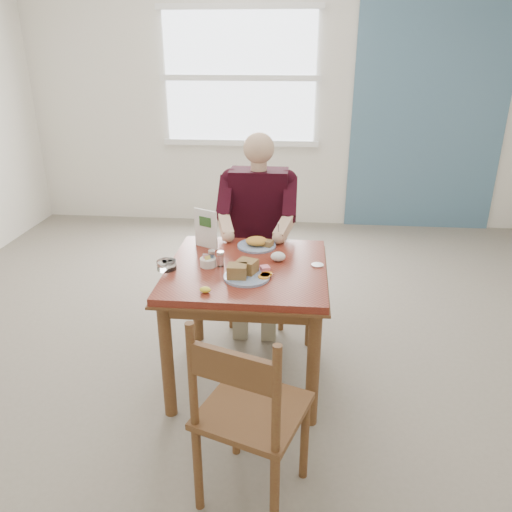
# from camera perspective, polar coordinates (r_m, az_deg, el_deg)

# --- Properties ---
(floor) EXTENTS (6.00, 6.00, 0.00)m
(floor) POSITION_cam_1_polar(r_m,az_deg,el_deg) (3.23, -0.96, -13.44)
(floor) COLOR #70685A
(floor) RESTS_ON ground
(wall_back) EXTENTS (5.50, 0.00, 5.50)m
(wall_back) POSITION_cam_1_polar(r_m,az_deg,el_deg) (5.61, 2.46, 17.64)
(wall_back) COLOR silver
(wall_back) RESTS_ON ground
(accent_panel) EXTENTS (1.60, 0.02, 2.80)m
(accent_panel) POSITION_cam_1_polar(r_m,az_deg,el_deg) (5.74, 19.34, 16.56)
(accent_panel) COLOR slate
(accent_panel) RESTS_ON ground
(lemon_wedge) EXTENTS (0.07, 0.06, 0.03)m
(lemon_wedge) POSITION_cam_1_polar(r_m,az_deg,el_deg) (2.56, -5.83, -3.86)
(lemon_wedge) COLOR yellow
(lemon_wedge) RESTS_ON table
(napkin) EXTENTS (0.09, 0.07, 0.06)m
(napkin) POSITION_cam_1_polar(r_m,az_deg,el_deg) (2.91, 2.54, -0.06)
(napkin) COLOR white
(napkin) RESTS_ON table
(metal_dish) EXTENTS (0.09, 0.09, 0.01)m
(metal_dish) POSITION_cam_1_polar(r_m,az_deg,el_deg) (2.87, 7.03, -1.04)
(metal_dish) COLOR silver
(metal_dish) RESTS_ON table
(window) EXTENTS (1.72, 0.04, 1.42)m
(window) POSITION_cam_1_polar(r_m,az_deg,el_deg) (5.60, -1.86, 19.69)
(window) COLOR white
(window) RESTS_ON wall_back
(table) EXTENTS (0.92, 0.92, 0.75)m
(table) POSITION_cam_1_polar(r_m,az_deg,el_deg) (2.89, -1.04, -3.20)
(table) COLOR maroon
(table) RESTS_ON ground
(chair_far) EXTENTS (0.42, 0.42, 0.95)m
(chair_far) POSITION_cam_1_polar(r_m,az_deg,el_deg) (3.68, 0.35, -0.01)
(chair_far) COLOR brown
(chair_far) RESTS_ON ground
(chair_near) EXTENTS (0.54, 0.54, 0.95)m
(chair_near) POSITION_cam_1_polar(r_m,az_deg,el_deg) (2.20, -0.89, -17.69)
(chair_near) COLOR brown
(chair_near) RESTS_ON ground
(diner) EXTENTS (0.53, 0.56, 1.39)m
(diner) POSITION_cam_1_polar(r_m,az_deg,el_deg) (3.48, 0.23, 4.46)
(diner) COLOR gray
(diner) RESTS_ON chair_far
(near_plate) EXTENTS (0.28, 0.28, 0.08)m
(near_plate) POSITION_cam_1_polar(r_m,az_deg,el_deg) (2.70, -1.23, -1.84)
(near_plate) COLOR white
(near_plate) RESTS_ON table
(far_plate) EXTENTS (0.32, 0.32, 0.07)m
(far_plate) POSITION_cam_1_polar(r_m,az_deg,el_deg) (3.11, 0.17, 1.47)
(far_plate) COLOR white
(far_plate) RESTS_ON table
(caddy) EXTENTS (0.10, 0.10, 0.07)m
(caddy) POSITION_cam_1_polar(r_m,az_deg,el_deg) (2.85, -5.50, -0.69)
(caddy) COLOR white
(caddy) RESTS_ON table
(shakers) EXTENTS (0.10, 0.06, 0.09)m
(shakers) POSITION_cam_1_polar(r_m,az_deg,el_deg) (2.85, -4.58, -0.26)
(shakers) COLOR white
(shakers) RESTS_ON table
(creamer) EXTENTS (0.14, 0.14, 0.05)m
(creamer) POSITION_cam_1_polar(r_m,az_deg,el_deg) (2.85, -10.18, -1.01)
(creamer) COLOR white
(creamer) RESTS_ON table
(menu) EXTENTS (0.15, 0.09, 0.24)m
(menu) POSITION_cam_1_polar(r_m,az_deg,el_deg) (3.09, -5.75, 3.14)
(menu) COLOR white
(menu) RESTS_ON table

